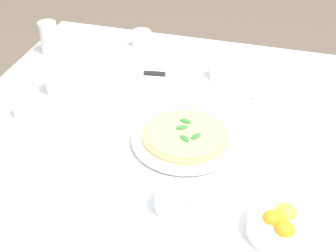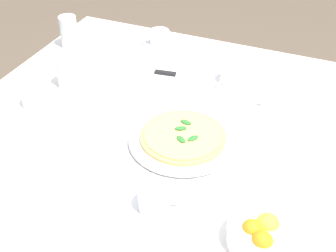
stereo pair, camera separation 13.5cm
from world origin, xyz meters
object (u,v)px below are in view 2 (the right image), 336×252
at_px(citrus_bowl, 260,235).
at_px(menu_card, 276,101).
at_px(water_glass_center_back, 67,73).
at_px(napkin_folded, 152,75).
at_px(coffee_cup_far_left, 154,201).
at_px(coffee_cup_near_left, 159,38).
at_px(water_glass_far_right, 4,132).
at_px(coffee_cup_back_corner, 35,99).
at_px(pizza, 183,136).
at_px(water_glass_near_right, 69,33).
at_px(coffee_cup_right_edge, 231,76).
at_px(pizza_plate, 183,140).
at_px(pepper_shaker, 0,104).
at_px(dinner_knife, 151,71).

xyz_separation_m(citrus_bowl, menu_card, (0.08, -0.54, 0.00)).
relative_size(water_glass_center_back, napkin_folded, 0.47).
relative_size(coffee_cup_far_left, water_glass_center_back, 1.21).
distance_m(coffee_cup_near_left, water_glass_far_right, 0.76).
bearing_deg(coffee_cup_back_corner, citrus_bowl, 162.06).
bearing_deg(water_glass_center_back, coffee_cup_far_left, 141.14).
bearing_deg(pizza, citrus_bowl, 137.38).
distance_m(coffee_cup_near_left, water_glass_near_right, 0.35).
bearing_deg(water_glass_near_right, coffee_cup_back_corner, 107.07).
distance_m(water_glass_center_back, napkin_folded, 0.29).
bearing_deg(citrus_bowl, coffee_cup_far_left, 0.31).
bearing_deg(coffee_cup_right_edge, menu_card, 151.09).
bearing_deg(coffee_cup_far_left, coffee_cup_near_left, -67.12).
xyz_separation_m(coffee_cup_near_left, water_glass_far_right, (0.15, 0.74, 0.02)).
bearing_deg(water_glass_near_right, coffee_cup_near_left, -154.75).
bearing_deg(water_glass_near_right, napkin_folded, 166.90).
height_order(pizza, coffee_cup_back_corner, coffee_cup_back_corner).
distance_m(pizza, menu_card, 0.34).
bearing_deg(pizza_plate, coffee_cup_right_edge, -95.28).
xyz_separation_m(citrus_bowl, pepper_shaker, (0.88, -0.19, -0.00)).
relative_size(coffee_cup_right_edge, dinner_knife, 0.66).
xyz_separation_m(coffee_cup_far_left, menu_card, (-0.18, -0.54, 0.00)).
bearing_deg(dinner_knife, citrus_bowl, 125.16).
height_order(coffee_cup_far_left, water_glass_far_right, water_glass_far_right).
height_order(coffee_cup_near_left, citrus_bowl, citrus_bowl).
bearing_deg(coffee_cup_far_left, dinner_knife, -64.90).
xyz_separation_m(water_glass_near_right, citrus_bowl, (-0.91, 0.65, -0.03)).
relative_size(pizza_plate, coffee_cup_back_corner, 2.39).
bearing_deg(pizza, coffee_cup_near_left, -60.07).
relative_size(pizza, napkin_folded, 1.09).
xyz_separation_m(pepper_shaker, menu_card, (-0.80, -0.35, 0.00)).
bearing_deg(dinner_knife, pepper_shaker, 38.25).
height_order(citrus_bowl, pepper_shaker, citrus_bowl).
bearing_deg(water_glass_far_right, citrus_bowl, 175.33).
relative_size(coffee_cup_back_corner, water_glass_center_back, 1.21).
xyz_separation_m(coffee_cup_near_left, napkin_folded, (-0.08, 0.24, -0.02)).
relative_size(pizza_plate, coffee_cup_right_edge, 2.39).
bearing_deg(coffee_cup_near_left, coffee_cup_far_left, 112.88).
relative_size(water_glass_center_back, water_glass_near_right, 0.87).
relative_size(pepper_shaker, menu_card, 0.63).
bearing_deg(coffee_cup_far_left, pizza, -83.52).
bearing_deg(pizza_plate, napkin_folded, -52.12).
relative_size(coffee_cup_back_corner, water_glass_far_right, 1.21).
bearing_deg(pizza, water_glass_center_back, -16.24).
height_order(coffee_cup_right_edge, pepper_shaker, coffee_cup_right_edge).
bearing_deg(water_glass_near_right, dinner_knife, 166.76).
bearing_deg(pizza_plate, water_glass_near_right, -31.88).
bearing_deg(pizza, coffee_cup_far_left, 96.48).
distance_m(pizza_plate, water_glass_far_right, 0.50).
xyz_separation_m(pizza_plate, pepper_shaker, (0.59, 0.07, 0.01)).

